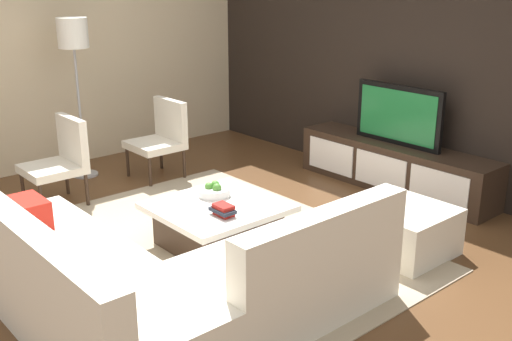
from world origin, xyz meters
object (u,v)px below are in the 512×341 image
sectional_couch (154,279)px  accent_chair_far (162,134)px  fruit_bowl (214,191)px  book_stack (223,210)px  media_console (394,166)px  coffee_table (218,224)px  television (398,115)px  floor_lamp (73,43)px  ottoman (404,230)px  accent_chair_near (61,157)px

sectional_couch → accent_chair_far: size_ratio=2.83×
fruit_bowl → book_stack: 0.46m
media_console → coffee_table: (-0.10, -2.30, -0.05)m
coffee_table → book_stack: book_stack is taller
media_console → television: (0.00, 0.00, 0.56)m
media_console → fruit_bowl: (-0.28, -2.20, 0.17)m
media_console → coffee_table: 2.30m
floor_lamp → accent_chair_far: 1.35m
sectional_couch → ottoman: 2.15m
sectional_couch → coffee_table: sectional_couch is taller
accent_chair_near → floor_lamp: bearing=143.7°
television → fruit_bowl: bearing=-97.3°
media_console → ottoman: bearing=-50.2°
accent_chair_near → book_stack: bearing=14.9°
sectional_couch → floor_lamp: size_ratio=1.39×
television → coffee_table: size_ratio=1.02×
ottoman → book_stack: 1.51m
fruit_bowl → floor_lamp: bearing=-177.2°
book_stack → fruit_bowl: bearing=151.8°
coffee_table → accent_chair_near: bearing=-163.0°
fruit_bowl → accent_chair_far: size_ratio=0.32×
television → ottoman: television is taller
media_console → accent_chair_far: bearing=-140.8°
accent_chair_near → book_stack: accent_chair_near is taller
television → sectional_couch: bearing=-81.2°
accent_chair_near → media_console: bearing=58.8°
accent_chair_near → television: bearing=58.8°
ottoman → fruit_bowl: (-1.29, -0.98, 0.22)m
television → coffee_table: television is taller
accent_chair_near → ottoman: (2.93, 1.64, -0.29)m
floor_lamp → ottoman: floor_lamp is taller
television → fruit_bowl: size_ratio=3.72×
fruit_bowl → book_stack: size_ratio=1.32×
fruit_bowl → sectional_couch: bearing=-54.5°
floor_lamp → ottoman: size_ratio=2.53×
accent_chair_near → accent_chair_far: bearing=96.6°
ottoman → accent_chair_far: 3.05m
floor_lamp → ottoman: 3.98m
accent_chair_near → floor_lamp: 1.33m
accent_chair_far → television: bearing=38.7°
television → accent_chair_far: 2.60m
media_console → television: 0.56m
accent_chair_near → book_stack: 2.09m
sectional_couch → accent_chair_near: accent_chair_near is taller
accent_chair_near → book_stack: (2.04, 0.44, -0.06)m
accent_chair_far → book_stack: size_ratio=4.09×
coffee_table → media_console: bearing=87.5°
television → accent_chair_near: size_ratio=1.20×
sectional_couch → media_console: bearing=98.8°
coffee_table → sectional_couch: bearing=-58.8°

